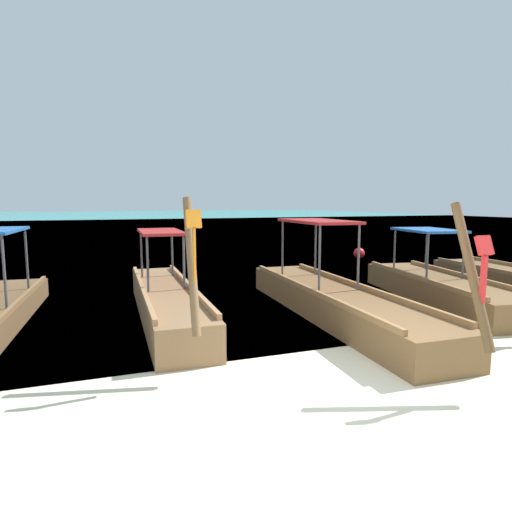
# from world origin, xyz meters

# --- Properties ---
(ground) EXTENTS (120.00, 120.00, 0.00)m
(ground) POSITION_xyz_m (0.00, 0.00, 0.00)
(ground) COLOR beige
(sea_water) EXTENTS (120.00, 120.00, 0.00)m
(sea_water) POSITION_xyz_m (0.00, 61.51, 0.00)
(sea_water) COLOR teal
(sea_water) RESTS_ON ground
(longtail_boat_orange_ribbon) EXTENTS (1.16, 6.38, 2.49)m
(longtail_boat_orange_ribbon) POSITION_xyz_m (-1.70, 4.34, 0.37)
(longtail_boat_orange_ribbon) COLOR olive
(longtail_boat_orange_ribbon) RESTS_ON ground
(longtail_boat_red_ribbon) EXTENTS (1.54, 7.47, 2.42)m
(longtail_boat_red_ribbon) POSITION_xyz_m (1.64, 3.21, 0.35)
(longtail_boat_red_ribbon) COLOR brown
(longtail_boat_red_ribbon) RESTS_ON ground
(longtail_boat_green_ribbon) EXTENTS (2.29, 5.92, 2.33)m
(longtail_boat_green_ribbon) POSITION_xyz_m (4.81, 3.57, 0.34)
(longtail_boat_green_ribbon) COLOR brown
(longtail_boat_green_ribbon) RESTS_ON ground
(mooring_buoy_near) EXTENTS (0.47, 0.47, 0.47)m
(mooring_buoy_near) POSITION_xyz_m (7.48, 11.10, 0.24)
(mooring_buoy_near) COLOR red
(mooring_buoy_near) RESTS_ON sea_water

